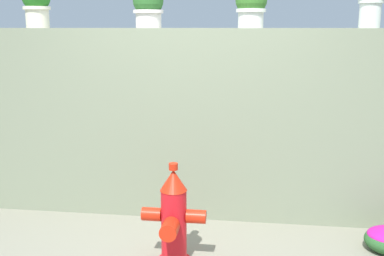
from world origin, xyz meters
TOP-DOWN VIEW (x-y plane):
  - stone_wall at (0.00, 1.01)m, footprint 5.75×0.40m
  - potted_plant_1 at (-1.55, 1.05)m, footprint 0.28×0.28m
  - potted_plant_2 at (-0.46, 1.05)m, footprint 0.30×0.30m
  - potted_plant_3 at (0.50, 0.99)m, footprint 0.30×0.30m
  - fire_hydrant at (-0.04, -0.05)m, footprint 0.49×0.39m

SIDE VIEW (x-z plane):
  - fire_hydrant at x=-0.04m, z-range -0.04..0.77m
  - stone_wall at x=0.00m, z-range 0.00..1.80m
  - potted_plant_2 at x=-0.46m, z-range 1.83..2.22m
  - potted_plant_3 at x=0.50m, z-range 1.83..2.22m
  - potted_plant_1 at x=-1.55m, z-range 1.84..2.27m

